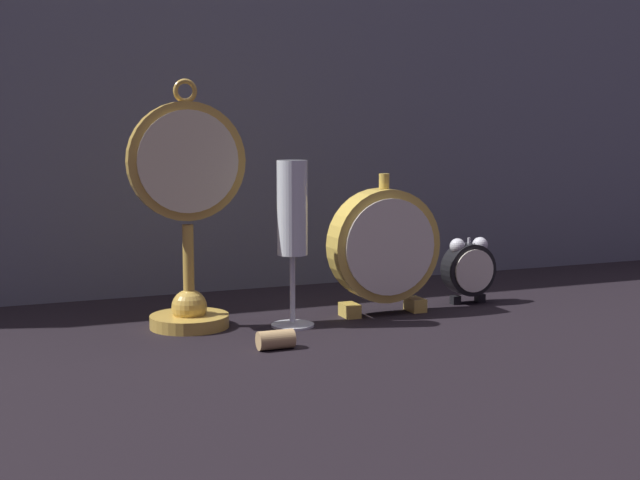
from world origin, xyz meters
TOP-DOWN VIEW (x-y plane):
  - ground_plane at (0.00, 0.00)m, footprint 4.00×4.00m
  - fabric_backdrop_drape at (0.00, 0.33)m, footprint 1.71×0.01m
  - pocket_watch_on_stand at (-0.17, 0.09)m, footprint 0.15×0.10m
  - alarm_clock_twin_bell at (0.23, 0.09)m, footprint 0.07×0.03m
  - mantel_clock_silver at (0.09, 0.07)m, footprint 0.15×0.04m
  - champagne_flute at (-0.05, 0.05)m, footprint 0.05×0.05m
  - wine_cork at (-0.11, -0.05)m, footprint 0.04×0.02m

SIDE VIEW (x-z plane):
  - ground_plane at x=0.00m, z-range 0.00..0.00m
  - wine_cork at x=-0.11m, z-range 0.00..0.02m
  - alarm_clock_twin_bell at x=0.23m, z-range 0.00..0.10m
  - mantel_clock_silver at x=0.09m, z-range 0.00..0.19m
  - champagne_flute at x=-0.05m, z-range 0.03..0.24m
  - pocket_watch_on_stand at x=-0.17m, z-range -0.02..0.29m
  - fabric_backdrop_drape at x=0.00m, z-range 0.00..0.70m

